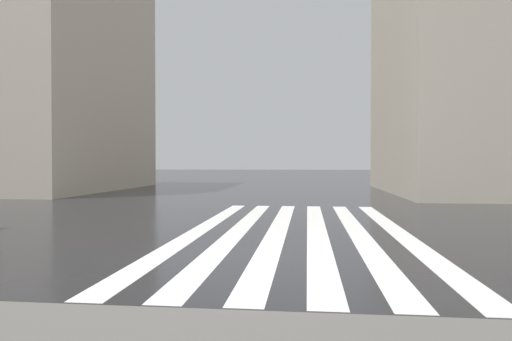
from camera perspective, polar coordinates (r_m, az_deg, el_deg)
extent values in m
plane|color=black|center=(8.10, -0.22, -11.41)|extent=(220.00, 220.00, 0.00)
cube|color=silver|center=(12.20, 17.08, -7.25)|extent=(13.00, 0.50, 0.01)
cube|color=silver|center=(12.05, 12.37, -7.33)|extent=(13.00, 0.50, 0.01)
cube|color=silver|center=(11.99, 7.57, -7.36)|extent=(13.00, 0.50, 0.01)
cube|color=silver|center=(12.01, 2.76, -7.34)|extent=(13.00, 0.50, 0.01)
cube|color=silver|center=(12.11, -2.01, -7.26)|extent=(13.00, 0.50, 0.01)
cube|color=silver|center=(12.30, -6.66, -7.15)|extent=(13.00, 0.50, 0.01)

